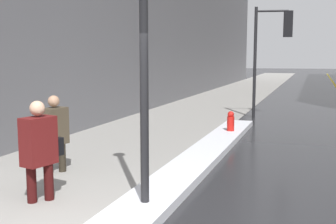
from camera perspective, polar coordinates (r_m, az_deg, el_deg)
sidewalk_slab at (r=19.82m, az=6.09°, el=1.10°), size 4.00×80.00×0.01m
snow_bank_curb at (r=9.12m, az=4.67°, el=-5.93°), size 0.80×9.75×0.15m
lamp_post at (r=5.79m, az=-3.33°, el=14.54°), size 0.28×0.28×4.84m
traffic_light_near at (r=15.47m, az=14.28°, el=9.66°), size 1.30×0.46×3.93m
pedestrian_nearside at (r=6.60m, az=-17.01°, el=-4.49°), size 0.40×0.74×1.55m
pedestrian_in_glasses at (r=8.18m, az=-15.10°, el=-2.41°), size 0.38×0.53×1.48m
fire_hydrant at (r=11.78m, az=8.48°, el=-1.61°), size 0.20×0.20×0.70m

